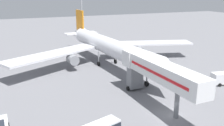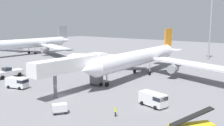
{
  "view_description": "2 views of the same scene",
  "coord_description": "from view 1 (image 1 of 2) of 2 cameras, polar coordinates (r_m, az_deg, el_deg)",
  "views": [
    {
      "loc": [
        -21.29,
        -27.22,
        17.8
      ],
      "look_at": [
        -1.49,
        18.74,
        3.28
      ],
      "focal_mm": 40.07,
      "sensor_mm": 36.0,
      "label": 1
    },
    {
      "loc": [
        38.51,
        -30.49,
        14.45
      ],
      "look_at": [
        -0.74,
        17.54,
        4.3
      ],
      "focal_mm": 40.69,
      "sensor_mm": 36.0,
      "label": 2
    }
  ],
  "objects": [
    {
      "name": "ground_plane",
      "position": [
        38.87,
        13.33,
        -11.55
      ],
      "size": [
        300.0,
        300.0,
        0.0
      ],
      "primitive_type": "plane",
      "color": "slate"
    },
    {
      "name": "airplane_at_gate",
      "position": [
        60.83,
        -0.92,
        3.86
      ],
      "size": [
        50.06,
        48.56,
        12.24
      ],
      "color": "silver",
      "rests_on": "ground"
    },
    {
      "name": "jet_bridge",
      "position": [
        40.39,
        9.86,
        -1.72
      ],
      "size": [
        3.78,
        19.21,
        7.38
      ],
      "color": "silver",
      "rests_on": "ground"
    }
  ]
}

